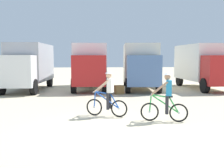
% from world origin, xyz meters
% --- Properties ---
extents(ground_plane, '(120.00, 120.00, 0.00)m').
position_xyz_m(ground_plane, '(0.00, 0.00, 0.00)').
color(ground_plane, beige).
extents(box_truck_grey_hauler, '(2.78, 6.88, 3.35)m').
position_xyz_m(box_truck_grey_hauler, '(-5.12, 11.82, 1.87)').
color(box_truck_grey_hauler, '#9E9EA3').
rests_on(box_truck_grey_hauler, ground).
extents(box_truck_avon_van, '(2.59, 6.82, 3.35)m').
position_xyz_m(box_truck_avon_van, '(-0.70, 12.33, 1.87)').
color(box_truck_avon_van, white).
rests_on(box_truck_avon_van, ground).
extents(box_truck_cream_rv, '(3.05, 6.96, 3.35)m').
position_xyz_m(box_truck_cream_rv, '(3.07, 11.90, 1.87)').
color(box_truck_cream_rv, beige).
rests_on(box_truck_cream_rv, ground).
extents(box_truck_white_box, '(2.47, 6.78, 3.35)m').
position_xyz_m(box_truck_white_box, '(7.87, 11.75, 1.87)').
color(box_truck_white_box, white).
rests_on(box_truck_white_box, ground).
extents(cyclist_orange_shirt, '(1.62, 0.79, 1.82)m').
position_xyz_m(cyclist_orange_shirt, '(-0.07, 2.15, 0.85)').
color(cyclist_orange_shirt, black).
rests_on(cyclist_orange_shirt, ground).
extents(cyclist_cowboy_hat, '(1.68, 0.64, 1.82)m').
position_xyz_m(cyclist_cowboy_hat, '(1.98, 1.07, 0.85)').
color(cyclist_cowboy_hat, black).
rests_on(cyclist_cowboy_hat, ground).
extents(supply_crate, '(0.66, 0.67, 0.54)m').
position_xyz_m(supply_crate, '(1.13, 9.02, 0.27)').
color(supply_crate, olive).
rests_on(supply_crate, ground).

